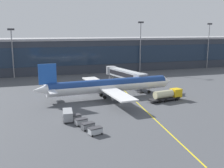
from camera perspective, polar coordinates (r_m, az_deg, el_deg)
The scene contains 14 objects.
ground_plane at distance 75.76m, azimuth 1.48°, elevation -4.22°, with size 700.00×700.00×0.00m, color #47494F.
apron_lead_in_line at distance 79.51m, azimuth 4.86°, elevation -3.50°, with size 0.30×80.00×0.01m, color yellow.
terminal_building at distance 138.58m, azimuth -3.46°, elevation 6.35°, with size 200.02×21.59×16.40m.
main_airliner at distance 82.32m, azimuth -0.65°, elevation -0.31°, with size 45.35×36.11×11.16m.
jet_bridge at distance 97.40m, azimuth 2.50°, elevation 2.13°, with size 7.97×23.40×6.38m.
fuel_tanker at distance 80.27m, azimuth 11.63°, elevation -2.27°, with size 11.07×4.39×3.25m.
crew_van at distance 62.95m, azimuth -9.36°, elevation -6.41°, with size 2.62×5.20×2.30m.
baggage_cart_0 at distance 54.19m, azimuth -3.56°, elevation -9.85°, with size 2.95×2.18×1.48m.
baggage_cart_1 at distance 56.84m, azimuth -5.12°, elevation -8.84°, with size 2.95×2.18×1.48m.
baggage_cart_2 at distance 59.55m, azimuth -6.54°, elevation -7.91°, with size 2.95×2.18×1.48m.
baggage_cart_3 at distance 62.30m, azimuth -7.83°, elevation -7.06°, with size 2.95×2.18×1.48m.
apron_light_mast_0 at distance 122.21m, azimuth -20.35°, elevation 6.96°, with size 2.80×0.50×20.97m.
apron_light_mast_1 at distance 153.22m, azimuth 19.74°, elevation 8.32°, with size 2.80×0.50×23.79m.
apron_light_mast_2 at distance 133.19m, azimuth 6.04°, elevation 8.66°, with size 2.80×0.50×24.29m.
Camera 1 is at (-24.06, -68.87, 20.43)m, focal length 43.20 mm.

